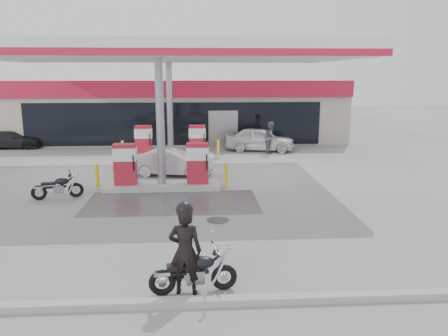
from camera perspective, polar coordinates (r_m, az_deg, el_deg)
The scene contains 15 objects.
ground at distance 15.47m, azimuth -8.62°, elevation -4.51°, with size 90.00×90.00×0.00m, color gray.
wet_patch at distance 15.43m, azimuth -6.76°, elevation -4.49°, with size 6.00×3.00×0.00m, color #4C4C4F.
drain_cover at distance 13.52m, azimuth -0.82°, elevation -6.84°, with size 0.70×0.70×0.01m, color #38383A.
kerb at distance 9.01m, azimuth -12.61°, elevation -16.97°, with size 28.00×0.25×0.15m, color gray.
store_building at distance 30.82m, azimuth -6.18°, elevation 7.70°, with size 22.00×8.22×4.00m.
canopy at distance 19.82m, azimuth -7.85°, elevation 14.59°, with size 16.00×10.02×5.51m.
pump_island_near at distance 17.22m, azimuth -8.13°, elevation -0.33°, with size 5.14×1.30×1.78m.
pump_island_far at distance 23.10m, azimuth -6.98°, elevation 2.92°, with size 5.14×1.30×1.78m.
main_motorcycle at distance 9.21m, azimuth -3.82°, elevation -13.57°, with size 1.84×0.70×0.94m.
biker_main at distance 8.98m, azimuth -5.09°, elevation -10.77°, with size 0.67×0.44×1.84m, color black.
parked_motorcycle at distance 16.79m, azimuth -20.83°, elevation -2.40°, with size 1.78×0.73×0.93m.
sedan_white at distance 25.50m, azimuth 4.72°, elevation 3.77°, with size 1.60×3.98×1.36m, color white.
attendant at distance 24.75m, azimuth 6.15°, elevation 4.00°, with size 0.87×0.68×1.79m, color #5A5A5F.
hatchback_silver at distance 19.38m, azimuth -6.79°, elevation 0.72°, with size 1.22×3.50×1.15m, color #AFB3B8.
parked_car_left at distance 29.26m, azimuth -25.99°, elevation 3.37°, with size 1.48×3.64×1.06m, color black.
Camera 1 is at (1.41, -14.76, 4.43)m, focal length 35.00 mm.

